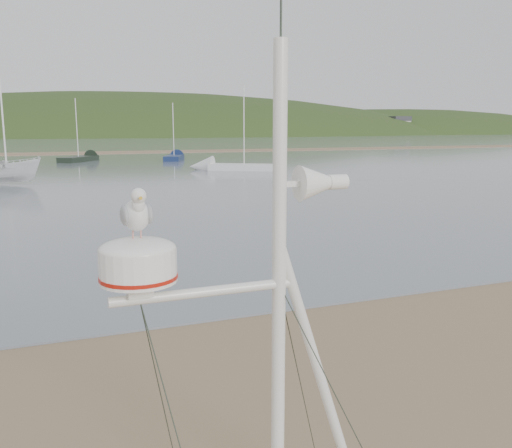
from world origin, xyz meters
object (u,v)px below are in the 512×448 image
object	(u,v)px
boat_white	(5,148)
sailboat_blue_far	(176,157)
mast_rig	(273,431)
sailboat_white_near	(220,167)
sailboat_dark_mid	(88,158)

from	to	relation	value
boat_white	sailboat_blue_far	xyz separation A→B (m)	(15.28, 21.33, -1.89)
mast_rig	sailboat_white_near	world-z (taller)	sailboat_white_near
sailboat_dark_mid	sailboat_white_near	world-z (taller)	sailboat_white_near
mast_rig	boat_white	distance (m)	32.42
sailboat_dark_mid	sailboat_white_near	size ratio (longest dim) A/B	0.94
mast_rig	sailboat_dark_mid	size ratio (longest dim) A/B	0.73
sailboat_blue_far	sailboat_dark_mid	bearing A→B (deg)	171.94
mast_rig	sailboat_blue_far	bearing A→B (deg)	77.61
sailboat_dark_mid	sailboat_blue_far	distance (m)	9.02
sailboat_white_near	sailboat_blue_far	size ratio (longest dim) A/B	1.11
mast_rig	boat_white	xyz separation A→B (m)	(-3.52, 32.21, 1.01)
boat_white	sailboat_blue_far	distance (m)	26.31
boat_white	sailboat_blue_far	bearing A→B (deg)	-10.30
sailboat_dark_mid	sailboat_blue_far	xyz separation A→B (m)	(8.93, -1.26, 0.00)
mast_rig	boat_white	world-z (taller)	mast_rig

